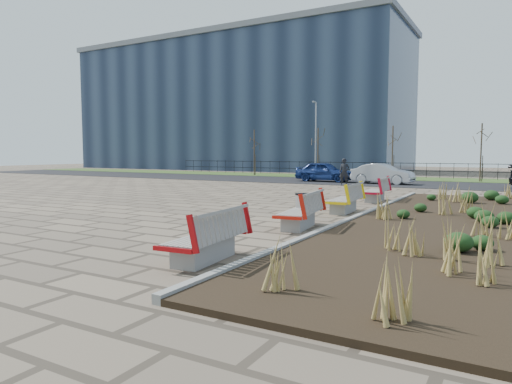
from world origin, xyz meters
The scene contains 20 objects.
ground centered at (0.00, 0.00, 0.00)m, with size 120.00×120.00×0.00m, color #73634F.
planting_bed centered at (6.25, 5.00, 0.05)m, with size 4.50×18.00×0.10m, color black.
planting_curb centered at (3.92, 5.00, 0.07)m, with size 0.16×18.00×0.15m, color gray.
grass_verge_far centered at (0.00, 28.00, 0.02)m, with size 80.00×5.00×0.04m, color #33511E.
road centered at (0.00, 22.00, 0.01)m, with size 80.00×7.00×0.02m, color black.
bench_a centered at (3.00, -1.63, 0.50)m, with size 0.90×2.10×1.00m, color #A60B0F, non-canonical shape.
bench_b centered at (3.00, 2.70, 0.50)m, with size 0.90×2.10×1.00m, color red, non-canonical shape.
bench_c centered at (3.00, 6.43, 0.50)m, with size 0.90×2.10×1.00m, color yellow, non-canonical shape.
bench_d centered at (3.00, 10.45, 0.50)m, with size 0.90×2.10×1.00m, color #B40C24, non-canonical shape.
litter_bin centered at (2.81, 3.51, 0.43)m, with size 0.52×0.52×0.85m, color #B2B2B7.
pedestrian centered at (-1.06, 18.55, 0.84)m, with size 0.62×0.40×1.69m, color black.
car_blue centered at (-3.48, 21.49, 0.71)m, with size 1.63×4.04×1.38m, color navy.
car_silver centered at (0.62, 21.21, 0.67)m, with size 1.37×3.94×1.30m, color #A7A9AF.
tree_a centered at (-12.00, 26.50, 2.04)m, with size 1.40×1.40×4.00m, color #4C3D2D, non-canonical shape.
tree_b centered at (-6.00, 26.50, 2.04)m, with size 1.40×1.40×4.00m, color #4C3D2D, non-canonical shape.
tree_c centered at (0.00, 26.50, 2.04)m, with size 1.40×1.40×4.00m, color #4C3D2D, non-canonical shape.
tree_d centered at (6.00, 26.50, 2.04)m, with size 1.40×1.40×4.00m, color #4C3D2D, non-canonical shape.
lamp_west centered at (-6.00, 26.00, 3.04)m, with size 0.24×0.60×6.00m, color gray, non-canonical shape.
railing_fence centered at (0.00, 29.50, 0.64)m, with size 44.00×0.10×1.20m, color black, non-canonical shape.
building_glass centered at (-22.00, 40.00, 7.50)m, with size 40.00×14.00×15.00m, color #192338.
Camera 1 is at (8.04, -8.53, 2.06)m, focal length 32.00 mm.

